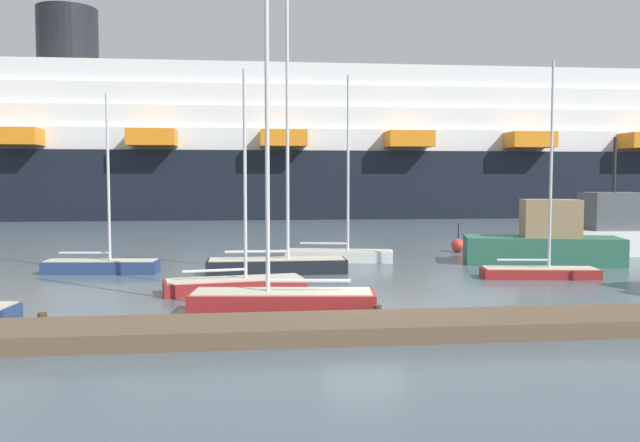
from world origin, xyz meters
The scene contains 12 objects.
ground_plane centered at (0.00, 0.00, 0.00)m, with size 600.00×600.00×0.00m, color #4C5B66.
dock_pier centered at (0.00, -3.32, 0.22)m, with size 22.76×2.57×0.53m.
sailboat_1 centered at (-2.34, 8.28, 0.55)m, with size 6.06×1.54×11.96m.
sailboat_2 centered at (-4.09, 3.60, 0.37)m, with size 5.21×2.30×8.00m.
sailboat_4 centered at (-9.95, 9.12, 0.40)m, with size 4.99×1.68×7.76m.
sailboat_5 centered at (-2.60, -0.33, 0.50)m, with size 5.74×2.18×10.44m.
sailboat_6 centered at (8.40, 5.60, 0.41)m, with size 4.84×1.87×8.86m.
sailboat_7 centered at (0.94, 11.91, 0.45)m, with size 5.43×2.35×9.14m.
fishing_boat_0 centered at (10.64, 9.95, 1.09)m, with size 7.65×4.14×5.66m.
fishing_boat_2 centered at (15.98, 13.54, 1.16)m, with size 8.71×3.34×6.37m.
channel_buoy_0 centered at (8.17, 15.33, 0.38)m, with size 0.76×0.76×1.64m.
cruise_ship centered at (-0.06, 53.91, 7.19)m, with size 126.73×20.62×22.41m.
Camera 1 is at (-3.70, -19.94, 4.09)m, focal length 36.60 mm.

